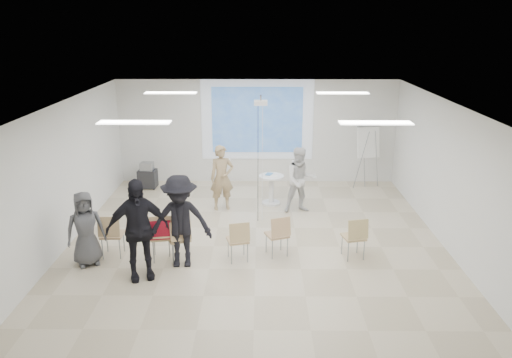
{
  "coord_description": "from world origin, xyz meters",
  "views": [
    {
      "loc": [
        0.1,
        -9.65,
        4.6
      ],
      "look_at": [
        0.0,
        0.8,
        1.25
      ],
      "focal_mm": 35.0,
      "sensor_mm": 36.0,
      "label": 1
    }
  ],
  "objects_px": {
    "player_left": "(222,174)",
    "chair_left_mid": "(163,233)",
    "chair_center": "(238,238)",
    "av_cart": "(148,176)",
    "chair_left_inner": "(179,236)",
    "audience_mid": "(180,215)",
    "pedestal_table": "(271,188)",
    "chair_far_left": "(111,232)",
    "player_right": "(301,177)",
    "flipchart_easel": "(368,142)",
    "chair_right_far": "(355,235)",
    "audience_left": "(137,222)",
    "audience_outer": "(85,224)",
    "chair_right_inner": "(278,233)",
    "laptop": "(179,237)"
  },
  "relations": [
    {
      "from": "pedestal_table",
      "to": "player_left",
      "type": "relative_size",
      "value": 0.44
    },
    {
      "from": "player_right",
      "to": "chair_left_mid",
      "type": "height_order",
      "value": "player_right"
    },
    {
      "from": "pedestal_table",
      "to": "chair_left_mid",
      "type": "distance_m",
      "value": 3.92
    },
    {
      "from": "chair_left_mid",
      "to": "audience_mid",
      "type": "height_order",
      "value": "audience_mid"
    },
    {
      "from": "laptop",
      "to": "av_cart",
      "type": "distance_m",
      "value": 4.7
    },
    {
      "from": "player_right",
      "to": "laptop",
      "type": "relative_size",
      "value": 5.62
    },
    {
      "from": "chair_right_inner",
      "to": "flipchart_easel",
      "type": "xyz_separation_m",
      "value": [
        2.65,
        4.4,
        0.82
      ]
    },
    {
      "from": "pedestal_table",
      "to": "chair_far_left",
      "type": "distance_m",
      "value": 4.5
    },
    {
      "from": "audience_left",
      "to": "audience_mid",
      "type": "xyz_separation_m",
      "value": [
        0.7,
        0.49,
        -0.06
      ]
    },
    {
      "from": "player_right",
      "to": "audience_left",
      "type": "height_order",
      "value": "audience_left"
    },
    {
      "from": "audience_left",
      "to": "av_cart",
      "type": "height_order",
      "value": "audience_left"
    },
    {
      "from": "player_right",
      "to": "chair_center",
      "type": "xyz_separation_m",
      "value": [
        -1.42,
        -2.73,
        -0.4
      ]
    },
    {
      "from": "player_right",
      "to": "chair_left_inner",
      "type": "xyz_separation_m",
      "value": [
        -2.58,
        -2.71,
        -0.39
      ]
    },
    {
      "from": "pedestal_table",
      "to": "audience_mid",
      "type": "relative_size",
      "value": 0.4
    },
    {
      "from": "chair_center",
      "to": "av_cart",
      "type": "bearing_deg",
      "value": 106.56
    },
    {
      "from": "pedestal_table",
      "to": "av_cart",
      "type": "bearing_deg",
      "value": 160.0
    },
    {
      "from": "player_left",
      "to": "chair_left_mid",
      "type": "bearing_deg",
      "value": -123.23
    },
    {
      "from": "chair_center",
      "to": "laptop",
      "type": "bearing_deg",
      "value": 159.43
    },
    {
      "from": "player_left",
      "to": "chair_left_mid",
      "type": "xyz_separation_m",
      "value": [
        -0.96,
        -2.88,
        -0.35
      ]
    },
    {
      "from": "player_right",
      "to": "flipchart_easel",
      "type": "xyz_separation_m",
      "value": [
        2.02,
        1.9,
        0.43
      ]
    },
    {
      "from": "chair_far_left",
      "to": "chair_center",
      "type": "xyz_separation_m",
      "value": [
        2.56,
        -0.16,
        -0.03
      ]
    },
    {
      "from": "chair_center",
      "to": "audience_mid",
      "type": "xyz_separation_m",
      "value": [
        -1.1,
        -0.17,
        0.54
      ]
    },
    {
      "from": "chair_far_left",
      "to": "chair_right_inner",
      "type": "distance_m",
      "value": 3.35
    },
    {
      "from": "chair_center",
      "to": "laptop",
      "type": "xyz_separation_m",
      "value": [
        -1.19,
        0.12,
        -0.03
      ]
    },
    {
      "from": "audience_mid",
      "to": "chair_far_left",
      "type": "bearing_deg",
      "value": 164.76
    },
    {
      "from": "chair_left_inner",
      "to": "chair_right_inner",
      "type": "relative_size",
      "value": 1.01
    },
    {
      "from": "chair_left_mid",
      "to": "player_left",
      "type": "bearing_deg",
      "value": 62.7
    },
    {
      "from": "chair_left_mid",
      "to": "av_cart",
      "type": "xyz_separation_m",
      "value": [
        -1.29,
        4.51,
        -0.24
      ]
    },
    {
      "from": "chair_left_mid",
      "to": "flipchart_easel",
      "type": "bearing_deg",
      "value": 34.18
    },
    {
      "from": "audience_outer",
      "to": "flipchart_easel",
      "type": "relative_size",
      "value": 0.92
    },
    {
      "from": "audience_outer",
      "to": "audience_mid",
      "type": "bearing_deg",
      "value": -28.51
    },
    {
      "from": "laptop",
      "to": "audience_mid",
      "type": "height_order",
      "value": "audience_mid"
    },
    {
      "from": "chair_right_far",
      "to": "audience_left",
      "type": "bearing_deg",
      "value": 178.24
    },
    {
      "from": "player_right",
      "to": "chair_far_left",
      "type": "height_order",
      "value": "player_right"
    },
    {
      "from": "pedestal_table",
      "to": "av_cart",
      "type": "relative_size",
      "value": 1.1
    },
    {
      "from": "chair_left_inner",
      "to": "audience_mid",
      "type": "bearing_deg",
      "value": -93.96
    },
    {
      "from": "chair_center",
      "to": "chair_left_inner",
      "type": "bearing_deg",
      "value": 163.74
    },
    {
      "from": "pedestal_table",
      "to": "laptop",
      "type": "xyz_separation_m",
      "value": [
        -1.9,
        -3.15,
        0.03
      ]
    },
    {
      "from": "chair_left_mid",
      "to": "audience_left",
      "type": "relative_size",
      "value": 0.45
    },
    {
      "from": "chair_right_far",
      "to": "av_cart",
      "type": "xyz_separation_m",
      "value": [
        -5.1,
        4.4,
        -0.18
      ]
    },
    {
      "from": "av_cart",
      "to": "pedestal_table",
      "type": "bearing_deg",
      "value": -16.43
    },
    {
      "from": "player_right",
      "to": "chair_left_mid",
      "type": "relative_size",
      "value": 1.84
    },
    {
      "from": "audience_outer",
      "to": "player_left",
      "type": "bearing_deg",
      "value": 24.17
    },
    {
      "from": "chair_far_left",
      "to": "chair_left_mid",
      "type": "distance_m",
      "value": 1.07
    },
    {
      "from": "audience_outer",
      "to": "chair_left_mid",
      "type": "bearing_deg",
      "value": -21.36
    },
    {
      "from": "chair_far_left",
      "to": "audience_mid",
      "type": "distance_m",
      "value": 1.58
    },
    {
      "from": "player_right",
      "to": "av_cart",
      "type": "xyz_separation_m",
      "value": [
        -4.2,
        1.8,
        -0.57
      ]
    },
    {
      "from": "audience_left",
      "to": "player_left",
      "type": "bearing_deg",
      "value": 50.08
    },
    {
      "from": "pedestal_table",
      "to": "chair_right_inner",
      "type": "relative_size",
      "value": 0.94
    },
    {
      "from": "player_left",
      "to": "chair_right_far",
      "type": "distance_m",
      "value": 4.0
    }
  ]
}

